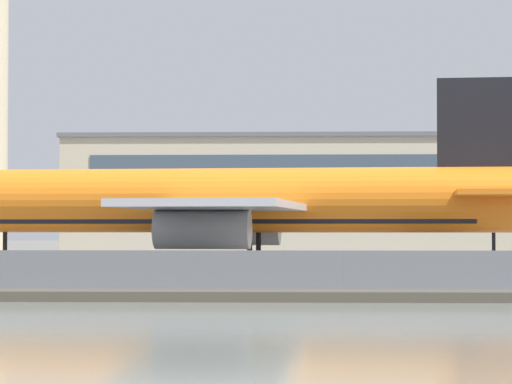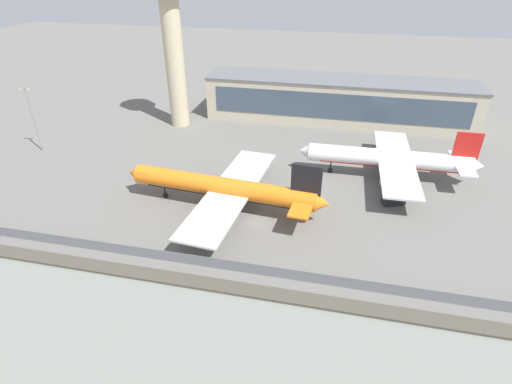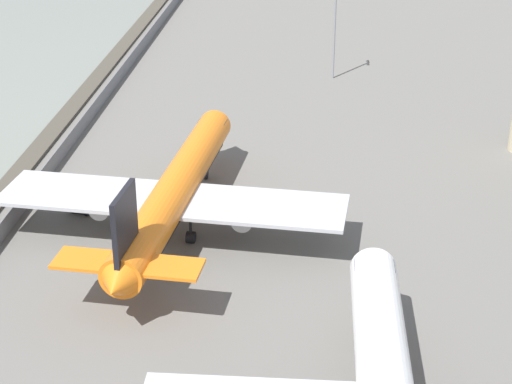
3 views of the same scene
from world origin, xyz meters
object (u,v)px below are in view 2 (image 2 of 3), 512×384
object	(u,v)px
baggage_tug	(190,236)
apron_light_mast_apron_west	(33,116)
ops_van	(394,199)
cargo_jet_orange	(225,188)
control_tower	(172,39)
passenger_jet_white_red	(390,159)

from	to	relation	value
baggage_tug	apron_light_mast_apron_west	world-z (taller)	apron_light_mast_apron_west
baggage_tug	ops_van	xyz separation A→B (m)	(41.48, 22.61, 0.47)
cargo_jet_orange	baggage_tug	size ratio (longest dim) A/B	13.49
control_tower	cargo_jet_orange	bearing A→B (deg)	-57.88
control_tower	apron_light_mast_apron_west	xyz separation A→B (m)	(-31.98, -28.79, -16.70)
baggage_tug	apron_light_mast_apron_west	bearing A→B (deg)	151.62
baggage_tug	apron_light_mast_apron_west	distance (m)	66.13
cargo_jet_orange	control_tower	world-z (taller)	control_tower
ops_van	control_tower	bearing A→B (deg)	150.94
cargo_jet_orange	apron_light_mast_apron_west	xyz separation A→B (m)	(-61.60, 18.40, 5.50)
passenger_jet_white_red	baggage_tug	world-z (taller)	passenger_jet_white_red
ops_van	control_tower	distance (m)	81.02
ops_van	control_tower	world-z (taller)	control_tower
ops_van	cargo_jet_orange	bearing A→B (deg)	-165.11
ops_van	control_tower	size ratio (longest dim) A/B	0.12
control_tower	apron_light_mast_apron_west	bearing A→B (deg)	-138.01
baggage_tug	control_tower	bearing A→B (deg)	113.11
cargo_jet_orange	ops_van	distance (m)	38.90
apron_light_mast_apron_west	passenger_jet_white_red	bearing A→B (deg)	2.53
cargo_jet_orange	apron_light_mast_apron_west	distance (m)	64.53
baggage_tug	apron_light_mast_apron_west	xyz separation A→B (m)	(-57.52, 31.07, 9.93)
baggage_tug	cargo_jet_orange	bearing A→B (deg)	72.14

